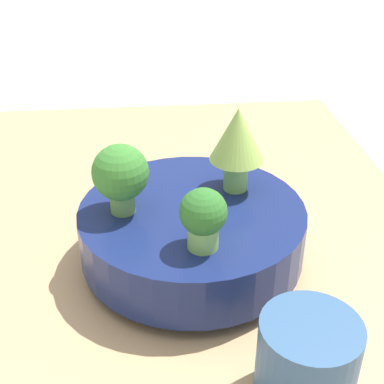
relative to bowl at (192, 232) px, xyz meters
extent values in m
plane|color=beige|center=(0.02, -0.04, -0.08)|extent=(6.00, 6.00, 0.00)
cube|color=tan|center=(0.02, -0.04, -0.06)|extent=(0.99, 0.67, 0.04)
cylinder|color=navy|center=(0.00, 0.00, -0.03)|extent=(0.11, 0.11, 0.01)
cylinder|color=navy|center=(0.00, 0.00, 0.00)|extent=(0.24, 0.24, 0.06)
cylinder|color=#7AB256|center=(-0.04, 0.05, 0.05)|extent=(0.03, 0.03, 0.04)
cone|color=#93B751|center=(-0.04, 0.05, 0.10)|extent=(0.06, 0.06, 0.06)
cylinder|color=#7AB256|center=(0.07, 0.00, 0.04)|extent=(0.03, 0.03, 0.02)
sphere|color=#2D6B28|center=(0.07, 0.00, 0.07)|extent=(0.04, 0.04, 0.04)
cylinder|color=#609347|center=(0.00, -0.07, 0.04)|extent=(0.03, 0.03, 0.03)
sphere|color=#387A2D|center=(0.00, -0.07, 0.08)|extent=(0.06, 0.06, 0.06)
cylinder|color=#33567F|center=(0.19, 0.07, 0.00)|extent=(0.08, 0.08, 0.08)
camera|label=1|loc=(0.47, -0.05, 0.33)|focal=50.00mm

